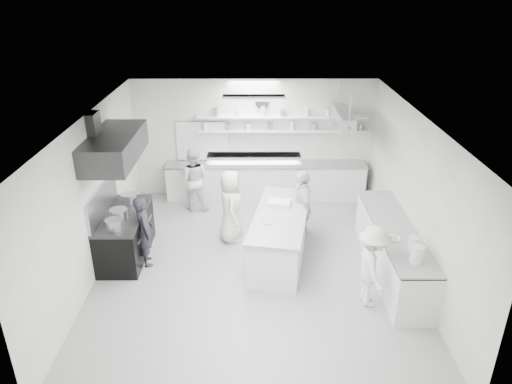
{
  "coord_description": "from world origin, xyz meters",
  "views": [
    {
      "loc": [
        0.0,
        -8.0,
        5.23
      ],
      "look_at": [
        0.04,
        0.6,
        1.34
      ],
      "focal_mm": 33.4,
      "sensor_mm": 36.0,
      "label": 1
    }
  ],
  "objects_px": {
    "back_counter": "(266,181)",
    "stove": "(126,236)",
    "cook_back": "(193,179)",
    "cook_stove": "(144,231)",
    "right_counter": "(393,250)",
    "prep_island": "(280,236)"
  },
  "relations": [
    {
      "from": "back_counter",
      "to": "cook_stove",
      "type": "bearing_deg",
      "value": -128.35
    },
    {
      "from": "right_counter",
      "to": "prep_island",
      "type": "xyz_separation_m",
      "value": [
        -2.12,
        0.56,
        -0.01
      ]
    },
    {
      "from": "stove",
      "to": "back_counter",
      "type": "xyz_separation_m",
      "value": [
        2.9,
        2.8,
        0.01
      ]
    },
    {
      "from": "prep_island",
      "to": "cook_stove",
      "type": "relative_size",
      "value": 1.71
    },
    {
      "from": "stove",
      "to": "right_counter",
      "type": "distance_m",
      "value": 5.28
    },
    {
      "from": "stove",
      "to": "right_counter",
      "type": "xyz_separation_m",
      "value": [
        5.25,
        -0.6,
        0.02
      ]
    },
    {
      "from": "cook_stove",
      "to": "stove",
      "type": "bearing_deg",
      "value": 38.8
    },
    {
      "from": "prep_island",
      "to": "cook_back",
      "type": "bearing_deg",
      "value": 142.36
    },
    {
      "from": "prep_island",
      "to": "stove",
      "type": "bearing_deg",
      "value": -170.43
    },
    {
      "from": "stove",
      "to": "cook_stove",
      "type": "height_order",
      "value": "cook_stove"
    },
    {
      "from": "right_counter",
      "to": "cook_back",
      "type": "height_order",
      "value": "cook_back"
    },
    {
      "from": "stove",
      "to": "cook_stove",
      "type": "distance_m",
      "value": 0.61
    },
    {
      "from": "right_counter",
      "to": "cook_stove",
      "type": "bearing_deg",
      "value": 176.16
    },
    {
      "from": "stove",
      "to": "back_counter",
      "type": "bearing_deg",
      "value": 43.99
    },
    {
      "from": "stove",
      "to": "cook_stove",
      "type": "bearing_deg",
      "value": -30.95
    },
    {
      "from": "back_counter",
      "to": "stove",
      "type": "bearing_deg",
      "value": -136.01
    },
    {
      "from": "back_counter",
      "to": "cook_back",
      "type": "distance_m",
      "value": 1.9
    },
    {
      "from": "stove",
      "to": "prep_island",
      "type": "height_order",
      "value": "prep_island"
    },
    {
      "from": "cook_stove",
      "to": "back_counter",
      "type": "bearing_deg",
      "value": -58.59
    },
    {
      "from": "prep_island",
      "to": "cook_stove",
      "type": "bearing_deg",
      "value": -164.57
    },
    {
      "from": "right_counter",
      "to": "stove",
      "type": "bearing_deg",
      "value": 173.48
    },
    {
      "from": "back_counter",
      "to": "cook_stove",
      "type": "xyz_separation_m",
      "value": [
        -2.44,
        -3.08,
        0.27
      ]
    }
  ]
}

